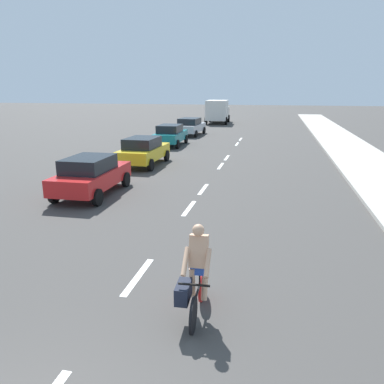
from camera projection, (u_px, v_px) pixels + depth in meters
name	position (u px, v px, depth m)	size (l,w,h in m)	color
ground_plane	(226.00, 159.00, 22.82)	(160.00, 160.00, 0.00)	#423F3D
sidewalk_strip	(360.00, 157.00, 23.00)	(3.60, 80.00, 0.14)	#B2ADA3
lane_stripe_1	(138.00, 276.00, 8.57)	(0.16, 1.80, 0.01)	white
lane_stripe_2	(189.00, 208.00, 13.46)	(0.16, 1.80, 0.01)	white
lane_stripe_3	(203.00, 189.00, 16.01)	(0.16, 1.80, 0.01)	white
lane_stripe_4	(221.00, 166.00, 20.80)	(0.16, 1.80, 0.01)	white
lane_stripe_5	(227.00, 158.00, 23.30)	(0.16, 1.80, 0.01)	white
lane_stripe_6	(237.00, 144.00, 29.09)	(0.16, 1.80, 0.01)	white
lane_stripe_7	(241.00, 139.00, 31.86)	(0.16, 1.80, 0.01)	white
cyclist	(195.00, 276.00, 6.88)	(0.64, 1.71, 1.82)	black
parked_car_red	(91.00, 174.00, 14.98)	(1.98, 4.19, 1.57)	red
parked_car_yellow	(143.00, 150.00, 20.81)	(1.99, 4.26, 1.57)	gold
parked_car_teal	(170.00, 134.00, 28.04)	(2.01, 4.22, 1.57)	#14727A
parked_car_silver	(190.00, 126.00, 34.33)	(2.24, 4.57, 1.57)	#B7BABF
delivery_truck	(218.00, 111.00, 46.19)	(2.92, 6.35, 2.80)	beige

